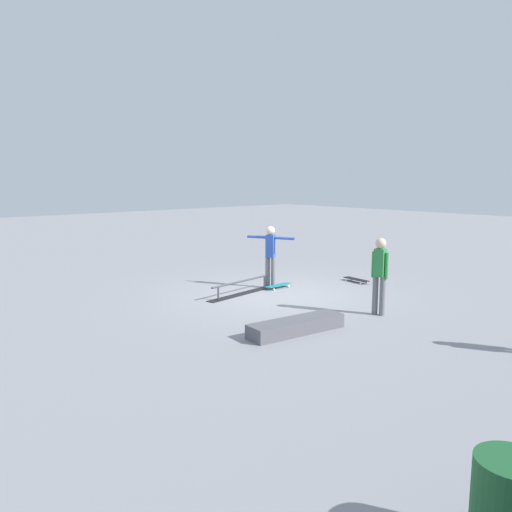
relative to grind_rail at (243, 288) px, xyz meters
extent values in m
plane|color=gray|center=(-0.56, 0.58, -0.15)|extent=(60.00, 60.00, 0.00)
cube|color=black|center=(0.00, 0.00, -0.14)|extent=(2.28, 0.57, 0.01)
cylinder|color=#47474C|center=(-0.84, -0.12, 0.01)|extent=(0.04, 0.04, 0.32)
cylinder|color=#47474C|center=(0.84, 0.12, 0.01)|extent=(0.04, 0.04, 0.32)
cylinder|color=#47474C|center=(0.00, 0.00, 0.17)|extent=(2.10, 0.36, 0.05)
cube|color=#595960|center=(1.26, 3.07, -0.02)|extent=(2.00, 0.71, 0.26)
cylinder|color=slate|center=(-1.02, 0.01, 0.26)|extent=(0.16, 0.16, 0.81)
cylinder|color=slate|center=(-0.95, -0.13, 0.26)|extent=(0.16, 0.16, 0.81)
cube|color=#2D51B7|center=(-0.99, -0.06, 0.95)|extent=(0.26, 0.27, 0.57)
sphere|color=beige|center=(-0.99, -0.06, 1.34)|extent=(0.22, 0.22, 0.22)
cylinder|color=#2D51B7|center=(-1.15, 0.28, 1.16)|extent=(0.30, 0.52, 0.07)
cylinder|color=#2D51B7|center=(-0.83, -0.40, 1.16)|extent=(0.30, 0.52, 0.07)
cube|color=teal|center=(-1.10, 0.11, -0.07)|extent=(0.81, 0.23, 0.02)
cylinder|color=white|center=(-0.84, 0.24, -0.12)|extent=(0.06, 0.03, 0.05)
cylinder|color=white|center=(-0.83, 0.01, -0.12)|extent=(0.06, 0.03, 0.05)
cylinder|color=white|center=(-1.38, 0.21, -0.12)|extent=(0.06, 0.03, 0.05)
cylinder|color=white|center=(-1.37, -0.01, -0.12)|extent=(0.06, 0.03, 0.05)
cylinder|color=slate|center=(-0.92, 3.41, 0.26)|extent=(0.14, 0.14, 0.81)
cylinder|color=slate|center=(-0.89, 3.25, 0.26)|extent=(0.14, 0.14, 0.81)
cube|color=#2D8C42|center=(-0.91, 3.33, 0.95)|extent=(0.23, 0.25, 0.58)
sphere|color=beige|center=(-0.91, 3.33, 1.35)|extent=(0.22, 0.22, 0.22)
cylinder|color=#2D8C42|center=(-0.94, 3.47, 0.90)|extent=(0.09, 0.09, 0.54)
cylinder|color=#2D8C42|center=(-0.88, 3.19, 0.90)|extent=(0.09, 0.09, 0.54)
cube|color=black|center=(-3.24, 0.96, -0.07)|extent=(0.28, 0.82, 0.02)
cylinder|color=white|center=(-3.15, 0.68, -0.12)|extent=(0.04, 0.06, 0.05)
cylinder|color=white|center=(-3.38, 0.71, -0.12)|extent=(0.04, 0.06, 0.05)
cylinder|color=white|center=(-3.10, 1.22, -0.12)|extent=(0.04, 0.06, 0.05)
cylinder|color=white|center=(-3.32, 1.25, -0.12)|extent=(0.04, 0.06, 0.05)
cylinder|color=#1E592D|center=(4.10, 8.02, 0.25)|extent=(0.56, 0.56, 0.80)
camera|label=1|loc=(7.74, 9.34, 2.68)|focal=35.51mm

